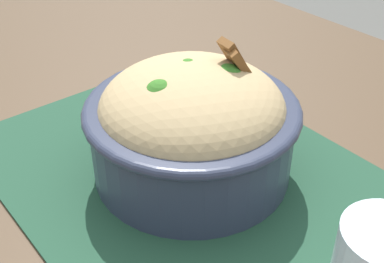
# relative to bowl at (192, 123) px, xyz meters

# --- Properties ---
(table) EXTENTS (1.27, 0.90, 0.72)m
(table) POSITION_rel_bowl_xyz_m (0.04, -0.01, -0.12)
(table) COLOR #4C3826
(table) RESTS_ON ground_plane
(placemat) EXTENTS (0.41, 0.35, 0.00)m
(placemat) POSITION_rel_bowl_xyz_m (0.02, 0.01, -0.06)
(placemat) COLOR #1E422D
(placemat) RESTS_ON table
(bowl) EXTENTS (0.26, 0.26, 0.14)m
(bowl) POSITION_rel_bowl_xyz_m (0.00, 0.00, 0.00)
(bowl) COLOR #2D3347
(bowl) RESTS_ON placemat
(fork) EXTENTS (0.03, 0.13, 0.00)m
(fork) POSITION_rel_bowl_xyz_m (0.13, -0.01, -0.06)
(fork) COLOR silver
(fork) RESTS_ON placemat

